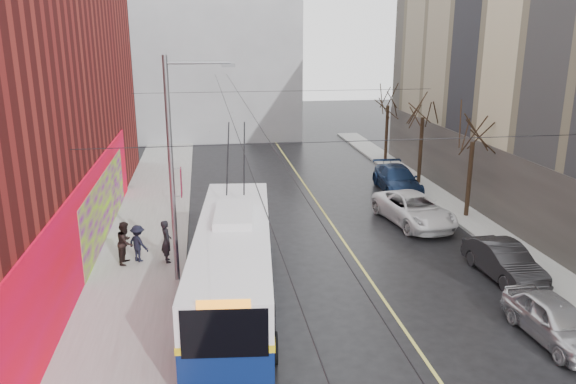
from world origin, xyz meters
name	(u,v)px	position (x,y,z in m)	size (l,w,h in m)	color
sidewalk_left	(140,264)	(-8.00, 12.00, 0.07)	(4.00, 60.00, 0.15)	gray
sidewalk_right	(503,242)	(9.00, 12.00, 0.07)	(2.00, 60.00, 0.15)	gray
lane_line	(341,238)	(1.50, 14.00, 0.00)	(0.12, 50.00, 0.01)	#BFB74C
building_far	(189,40)	(-6.00, 44.99, 9.02)	(20.50, 12.10, 18.00)	gray
streetlight_pole	(175,166)	(-6.14, 10.00, 4.85)	(2.65, 0.60, 9.00)	slate
catenary_wires	(256,111)	(-2.54, 14.77, 6.25)	(18.00, 60.00, 0.22)	black
tree_near	(474,127)	(9.00, 16.00, 4.98)	(3.20, 3.20, 6.40)	black
tree_mid	(423,105)	(9.00, 23.00, 5.25)	(3.20, 3.20, 6.68)	black
tree_far	(388,95)	(9.00, 30.00, 5.14)	(3.20, 3.20, 6.57)	black
pigeons_flying	(259,109)	(-2.87, 10.19, 6.96)	(5.35, 2.97, 1.92)	slate
trolleybus	(234,263)	(-4.11, 7.86, 1.63)	(3.81, 12.52, 5.86)	#0A194B
parked_car_a	(554,320)	(6.12, 3.69, 0.72)	(1.69, 4.20, 1.43)	#B3B3B8
parked_car_b	(504,261)	(7.00, 8.48, 0.72)	(1.53, 4.38, 1.44)	#262628
parked_car_c	(414,209)	(5.80, 15.54, 0.79)	(2.61, 5.67, 1.58)	white
parked_car_d	(397,179)	(7.00, 21.60, 0.79)	(2.22, 5.46, 1.59)	#15284C
following_car	(235,211)	(-3.55, 16.71, 0.75)	(1.78, 4.42, 1.51)	#A6A6AB
pedestrian_a	(166,241)	(-6.79, 11.90, 1.09)	(0.69, 0.45, 1.88)	black
pedestrian_b	(126,243)	(-8.53, 12.01, 1.09)	(0.91, 0.71, 1.87)	black
pedestrian_c	(138,243)	(-8.02, 12.14, 0.97)	(1.06, 0.61, 1.65)	black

